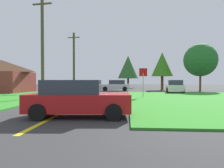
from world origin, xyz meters
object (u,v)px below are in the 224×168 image
car_on_crossroad (175,86)px  utility_pole_near (42,46)px  car_approaching_junction (116,85)px  pine_tree_center (200,60)px  utility_pole_mid (74,61)px  stop_sign (143,77)px  oak_tree_right (162,64)px  barn (1,76)px  car_behind_on_main_road (77,99)px  oak_tree_left (128,67)px  parked_car_near_building (60,87)px

car_on_crossroad → utility_pole_near: bearing=132.9°
car_approaching_junction → pine_tree_center: size_ratio=0.62×
pine_tree_center → utility_pole_mid: bearing=-175.9°
stop_sign → car_approaching_junction: size_ratio=0.62×
oak_tree_right → barn: bearing=-159.6°
car_behind_on_main_road → utility_pole_mid: 21.86m
car_behind_on_main_road → utility_pole_near: (-5.22, 8.64, 3.82)m
oak_tree_left → pine_tree_center: bearing=-46.3°
utility_pole_near → oak_tree_left: (7.60, 24.51, -0.35)m
car_approaching_junction → pine_tree_center: bearing=179.0°
oak_tree_right → pine_tree_center: bearing=-25.8°
utility_pole_near → pine_tree_center: utility_pole_near is taller
car_on_crossroad → oak_tree_left: (-5.87, 15.48, 3.46)m
car_behind_on_main_road → oak_tree_left: bearing=82.1°
car_approaching_junction → oak_tree_left: bearing=-101.5°
utility_pole_mid → oak_tree_right: bearing=15.7°
utility_pole_near → parked_car_near_building: bearing=96.0°
utility_pole_mid → oak_tree_right: 13.97m
parked_car_near_building → utility_pole_mid: utility_pole_mid is taller
barn → oak_tree_right: bearing=20.4°
car_behind_on_main_road → car_approaching_junction: same height
oak_tree_left → pine_tree_center: 15.24m
car_on_crossroad → utility_pole_near: utility_pole_near is taller
oak_tree_right → barn: oak_tree_right is taller
car_approaching_junction → oak_tree_right: size_ratio=0.71×
car_on_crossroad → car_behind_on_main_road: same height
stop_sign → car_on_crossroad: size_ratio=0.60×
car_approaching_junction → parked_car_near_building: 9.04m
car_behind_on_main_road → barn: (-14.04, 16.47, 1.30)m
car_behind_on_main_road → parked_car_near_building: 16.73m
oak_tree_left → pine_tree_center: size_ratio=0.95×
utility_pole_mid → pine_tree_center: size_ratio=1.23×
car_on_crossroad → pine_tree_center: size_ratio=0.65×
stop_sign → utility_pole_mid: size_ratio=0.31×
pine_tree_center → car_approaching_junction: bearing=-179.4°
utility_pole_near → car_behind_on_main_road: bearing=-58.9°
car_approaching_junction → barn: (-14.48, -5.55, 1.30)m
stop_sign → oak_tree_left: bearing=-89.7°
parked_car_near_building → oak_tree_left: size_ratio=0.64×
car_on_crossroad → barn: 22.36m
pine_tree_center → parked_car_near_building: bearing=-161.0°
stop_sign → utility_pole_near: bearing=5.1°
car_approaching_junction → parked_car_near_building: bearing=43.4°
stop_sign → oak_tree_right: size_ratio=0.44×
utility_pole_mid → barn: (-8.40, -4.35, -2.28)m
car_on_crossroad → utility_pole_near: size_ratio=0.50×
car_on_crossroad → barn: (-22.29, -1.21, 1.30)m
utility_pole_mid → pine_tree_center: (18.55, 1.32, 0.17)m
car_approaching_junction → oak_tree_left: (1.94, 11.14, 3.47)m
pine_tree_center → oak_tree_right: (-5.10, 2.47, -0.42)m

